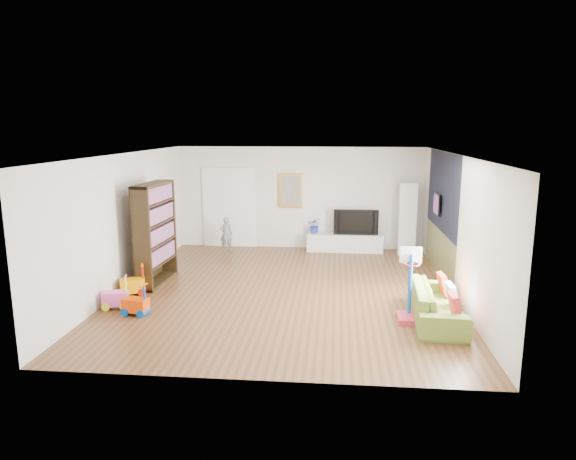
# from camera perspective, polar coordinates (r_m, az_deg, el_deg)

# --- Properties ---
(floor) EXTENTS (6.50, 7.50, 0.00)m
(floor) POSITION_cam_1_polar(r_m,az_deg,el_deg) (10.35, -0.21, -6.69)
(floor) COLOR brown
(floor) RESTS_ON ground
(ceiling) EXTENTS (6.50, 7.50, 0.00)m
(ceiling) POSITION_cam_1_polar(r_m,az_deg,el_deg) (9.85, -0.22, 8.41)
(ceiling) COLOR white
(ceiling) RESTS_ON ground
(wall_back) EXTENTS (6.50, 0.00, 2.70)m
(wall_back) POSITION_cam_1_polar(r_m,az_deg,el_deg) (13.70, 1.31, 3.58)
(wall_back) COLOR silver
(wall_back) RESTS_ON ground
(wall_front) EXTENTS (6.50, 0.00, 2.70)m
(wall_front) POSITION_cam_1_polar(r_m,az_deg,el_deg) (6.40, -3.48, -5.58)
(wall_front) COLOR white
(wall_front) RESTS_ON ground
(wall_left) EXTENTS (0.00, 7.50, 2.70)m
(wall_left) POSITION_cam_1_polar(r_m,az_deg,el_deg) (10.82, -17.61, 0.94)
(wall_left) COLOR silver
(wall_left) RESTS_ON ground
(wall_right) EXTENTS (0.00, 7.50, 2.70)m
(wall_right) POSITION_cam_1_polar(r_m,az_deg,el_deg) (10.23, 18.22, 0.32)
(wall_right) COLOR silver
(wall_right) RESTS_ON ground
(navy_accent) EXTENTS (0.01, 3.20, 1.70)m
(navy_accent) POSITION_cam_1_polar(r_m,az_deg,el_deg) (11.50, 16.79, 4.11)
(navy_accent) COLOR black
(navy_accent) RESTS_ON wall_right
(olive_wainscot) EXTENTS (0.01, 3.20, 1.00)m
(olive_wainscot) POSITION_cam_1_polar(r_m,az_deg,el_deg) (11.74, 16.41, -2.44)
(olive_wainscot) COLOR brown
(olive_wainscot) RESTS_ON wall_right
(doorway) EXTENTS (1.45, 0.06, 2.10)m
(doorway) POSITION_cam_1_polar(r_m,az_deg,el_deg) (13.97, -6.51, 2.42)
(doorway) COLOR white
(doorway) RESTS_ON ground
(painting_back) EXTENTS (0.62, 0.06, 0.92)m
(painting_back) POSITION_cam_1_polar(r_m,az_deg,el_deg) (13.66, 0.25, 4.41)
(painting_back) COLOR gold
(painting_back) RESTS_ON wall_back
(artwork_right) EXTENTS (0.04, 0.56, 0.46)m
(artwork_right) POSITION_cam_1_polar(r_m,az_deg,el_deg) (11.72, 16.20, 2.79)
(artwork_right) COLOR #7F3F8C
(artwork_right) RESTS_ON wall_right
(media_console) EXTENTS (1.98, 0.53, 0.46)m
(media_console) POSITION_cam_1_polar(r_m,az_deg,el_deg) (13.56, 6.33, -1.38)
(media_console) COLOR silver
(media_console) RESTS_ON ground
(tall_cabinet) EXTENTS (0.46, 0.46, 1.84)m
(tall_cabinet) POSITION_cam_1_polar(r_m,az_deg,el_deg) (13.40, 13.12, 1.25)
(tall_cabinet) COLOR white
(tall_cabinet) RESTS_ON ground
(bookshelf) EXTENTS (0.44, 1.45, 2.10)m
(bookshelf) POSITION_cam_1_polar(r_m,az_deg,el_deg) (10.94, -14.55, -0.39)
(bookshelf) COLOR black
(bookshelf) RESTS_ON ground
(sofa) EXTENTS (0.90, 2.04, 0.58)m
(sofa) POSITION_cam_1_polar(r_m,az_deg,el_deg) (9.09, 16.28, -7.84)
(sofa) COLOR olive
(sofa) RESTS_ON ground
(basketball_hoop) EXTENTS (0.44, 0.53, 1.25)m
(basketball_hoop) POSITION_cam_1_polar(r_m,az_deg,el_deg) (8.83, 13.55, -6.00)
(basketball_hoop) COLOR #BE2D40
(basketball_hoop) RESTS_ON ground
(ride_on_yellow) EXTENTS (0.54, 0.44, 0.62)m
(ride_on_yellow) POSITION_cam_1_polar(r_m,az_deg,el_deg) (10.40, -16.91, -5.34)
(ride_on_yellow) COLOR #FFA000
(ride_on_yellow) RESTS_ON ground
(ride_on_orange) EXTENTS (0.45, 0.32, 0.56)m
(ride_on_orange) POSITION_cam_1_polar(r_m,az_deg,el_deg) (9.34, -16.61, -7.41)
(ride_on_orange) COLOR #D73E04
(ride_on_orange) RESTS_ON ground
(ride_on_pink) EXTENTS (0.49, 0.37, 0.59)m
(ride_on_pink) POSITION_cam_1_polar(r_m,az_deg,el_deg) (9.76, -18.66, -6.63)
(ride_on_pink) COLOR #E956AE
(ride_on_pink) RESTS_ON ground
(child) EXTENTS (0.37, 0.28, 0.90)m
(child) POSITION_cam_1_polar(r_m,az_deg,el_deg) (13.54, -6.89, -0.47)
(child) COLOR slate
(child) RESTS_ON ground
(tv) EXTENTS (1.15, 0.16, 0.66)m
(tv) POSITION_cam_1_polar(r_m,az_deg,el_deg) (13.48, 7.55, 0.95)
(tv) COLOR black
(tv) RESTS_ON media_console
(vase_plant) EXTENTS (0.42, 0.37, 0.42)m
(vase_plant) POSITION_cam_1_polar(r_m,az_deg,el_deg) (13.51, 3.01, 0.53)
(vase_plant) COLOR #1F309B
(vase_plant) RESTS_ON media_console
(pillow_left) EXTENTS (0.11, 0.38, 0.38)m
(pillow_left) POSITION_cam_1_polar(r_m,az_deg,el_deg) (8.55, 18.07, -7.98)
(pillow_left) COLOR red
(pillow_left) RESTS_ON sofa
(pillow_center) EXTENTS (0.12, 0.37, 0.37)m
(pillow_center) POSITION_cam_1_polar(r_m,az_deg,el_deg) (9.06, 17.77, -6.86)
(pillow_center) COLOR white
(pillow_center) RESTS_ON sofa
(pillow_right) EXTENTS (0.12, 0.38, 0.37)m
(pillow_right) POSITION_cam_1_polar(r_m,az_deg,el_deg) (9.62, 16.86, -5.75)
(pillow_right) COLOR #B12F19
(pillow_right) RESTS_ON sofa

